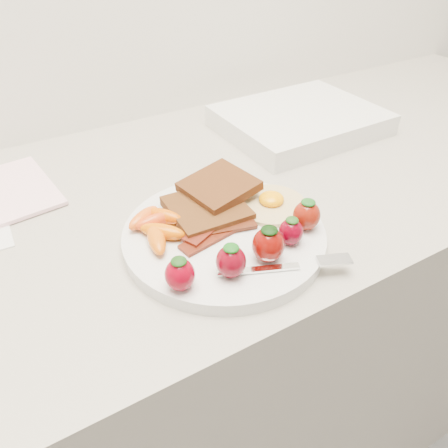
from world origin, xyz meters
TOP-DOWN VIEW (x-y plane):
  - counter at (0.00, 1.70)m, footprint 2.00×0.60m
  - plate at (0.02, 1.56)m, footprint 0.27×0.27m
  - toast_lower at (0.02, 1.61)m, footprint 0.10×0.10m
  - toast_upper at (0.05, 1.63)m, footprint 0.11×0.11m
  - fried_egg at (0.11, 1.58)m, footprint 0.13×0.13m
  - bacon_strips at (0.01, 1.56)m, footprint 0.12×0.07m
  - baby_carrots at (-0.06, 1.60)m, footprint 0.08×0.11m
  - strawberries at (0.03, 1.50)m, footprint 0.23×0.06m
  - fork at (0.06, 1.46)m, footprint 0.16×0.07m
  - notepad at (-0.21, 1.83)m, footprint 0.14×0.19m
  - appliance at (0.33, 1.79)m, footprint 0.30×0.24m

SIDE VIEW (x-z plane):
  - counter at x=0.00m, z-range 0.00..0.90m
  - notepad at x=-0.21m, z-range 0.90..0.91m
  - plate at x=0.02m, z-range 0.90..0.92m
  - appliance at x=0.33m, z-range 0.90..0.94m
  - fork at x=0.06m, z-range 0.92..0.92m
  - bacon_strips at x=0.01m, z-range 0.92..0.93m
  - fried_egg at x=0.11m, z-range 0.91..0.93m
  - toast_lower at x=0.02m, z-range 0.92..0.93m
  - baby_carrots at x=-0.06m, z-range 0.92..0.94m
  - toast_upper at x=0.05m, z-range 0.93..0.95m
  - strawberries at x=0.03m, z-range 0.92..0.96m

